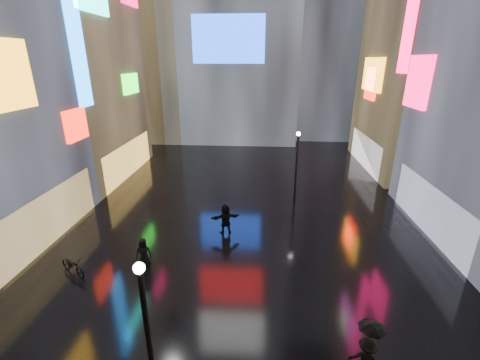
{
  "coord_description": "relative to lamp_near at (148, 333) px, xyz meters",
  "views": [
    {
      "loc": [
        0.9,
        -1.09,
        9.95
      ],
      "look_at": [
        0.0,
        12.0,
        5.0
      ],
      "focal_mm": 24.0,
      "sensor_mm": 36.0,
      "label": 1
    }
  ],
  "objects": [
    {
      "name": "pedestrian_4",
      "position": [
        -2.83,
        6.93,
        -2.15
      ],
      "size": [
        0.85,
        0.62,
        1.58
      ],
      "primitive_type": "imported",
      "rotation": [
        0.0,
        0.0,
        0.17
      ],
      "color": "black",
      "rests_on": "ground"
    },
    {
      "name": "umbrella_1",
      "position": [
        6.55,
        1.4,
        -0.94
      ],
      "size": [
        1.14,
        1.14,
        0.71
      ],
      "primitive_type": "imported",
      "rotation": [
        0.0,
        0.0,
        3.78
      ],
      "color": "black",
      "rests_on": "pedestrian_2"
    },
    {
      "name": "lamp_near",
      "position": [
        0.0,
        0.0,
        0.0
      ],
      "size": [
        0.3,
        0.3,
        5.2
      ],
      "color": "black",
      "rests_on": "ground"
    },
    {
      "name": "building_right_far",
      "position": [
        18.06,
        24.55,
        11.03
      ],
      "size": [
        10.28,
        12.0,
        28.0
      ],
      "color": "black",
      "rests_on": "ground"
    },
    {
      "name": "lamp_far",
      "position": [
        5.56,
        15.88,
        0.0
      ],
      "size": [
        0.3,
        0.3,
        5.2
      ],
      "color": "black",
      "rests_on": "ground"
    },
    {
      "name": "building_left_far",
      "position": [
        -13.9,
        20.55,
        8.04
      ],
      "size": [
        10.28,
        12.0,
        22.0
      ],
      "color": "black",
      "rests_on": "ground"
    },
    {
      "name": "ground",
      "position": [
        2.08,
        14.55,
        -2.94
      ],
      "size": [
        140.0,
        140.0,
        0.0
      ],
      "primitive_type": "plane",
      "color": "black",
      "rests_on": "ground"
    },
    {
      "name": "bicycle",
      "position": [
        -6.13,
        6.1,
        -2.46
      ],
      "size": [
        1.92,
        1.46,
        0.97
      ],
      "primitive_type": "imported",
      "rotation": [
        0.0,
        0.0,
        1.06
      ],
      "color": "black",
      "rests_on": "ground"
    },
    {
      "name": "pedestrian_2",
      "position": [
        6.55,
        1.4,
        -2.12
      ],
      "size": [
        1.21,
        0.95,
        1.65
      ],
      "primitive_type": "imported",
      "rotation": [
        0.0,
        0.0,
        2.77
      ],
      "color": "black",
      "rests_on": "ground"
    },
    {
      "name": "umbrella_2",
      "position": [
        -2.83,
        6.93,
        -0.88
      ],
      "size": [
        1.46,
        1.46,
        0.95
      ],
      "primitive_type": "imported",
      "rotation": [
        0.0,
        0.0,
        0.61
      ],
      "color": "black",
      "rests_on": "pedestrian_4"
    },
    {
      "name": "pedestrian_5",
      "position": [
        0.94,
        10.56,
        -2.0
      ],
      "size": [
        1.84,
        1.08,
        1.89
      ],
      "primitive_type": "imported",
      "rotation": [
        0.0,
        0.0,
        3.46
      ],
      "color": "black",
      "rests_on": "ground"
    },
    {
      "name": "tower_flank_left",
      "position": [
        -11.92,
        36.55,
        10.06
      ],
      "size": [
        10.0,
        10.0,
        26.0
      ],
      "primitive_type": "cube",
      "color": "black",
      "rests_on": "ground"
    },
    {
      "name": "tower_flank_right",
      "position": [
        11.08,
        40.55,
        14.06
      ],
      "size": [
        12.0,
        12.0,
        34.0
      ],
      "primitive_type": "cube",
      "color": "black",
      "rests_on": "ground"
    }
  ]
}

